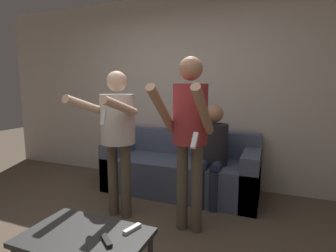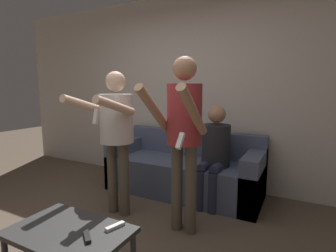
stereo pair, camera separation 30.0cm
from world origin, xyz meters
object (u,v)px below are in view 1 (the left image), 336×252
at_px(couch, 181,170).
at_px(person_standing_right, 190,125).
at_px(person_seated, 213,148).
at_px(remote_far, 132,229).
at_px(remote_near, 106,241).
at_px(coffee_table, 85,241).
at_px(person_standing_left, 117,127).

bearing_deg(couch, person_standing_right, -66.61).
bearing_deg(person_seated, remote_far, -98.02).
height_order(person_standing_right, person_seated, person_standing_right).
height_order(person_seated, remote_near, person_seated).
distance_m(coffee_table, remote_near, 0.20).
distance_m(person_standing_left, person_standing_right, 0.79).
relative_size(person_standing_right, remote_near, 11.96).
relative_size(person_seated, coffee_table, 1.40).
relative_size(person_seated, remote_near, 8.49).
bearing_deg(coffee_table, person_seated, 74.25).
relative_size(person_standing_left, coffee_table, 1.84).
relative_size(couch, person_standing_right, 1.20).
bearing_deg(person_standing_left, couch, 66.59).
bearing_deg(remote_far, person_standing_right, 78.85).
height_order(couch, person_standing_right, person_standing_right).
relative_size(person_standing_left, remote_far, 10.16).
distance_m(couch, person_standing_right, 1.25).
xyz_separation_m(coffee_table, remote_near, (0.19, -0.02, 0.05)).
xyz_separation_m(person_standing_right, coffee_table, (-0.43, -0.99, -0.69)).
height_order(couch, remote_far, couch).
bearing_deg(person_standing_left, remote_near, -61.46).
relative_size(couch, person_seated, 1.70).
bearing_deg(person_seated, coffee_table, -105.75).
relative_size(couch, coffee_table, 2.37).
height_order(coffee_table, remote_far, remote_far).
height_order(person_standing_left, remote_near, person_standing_left).
bearing_deg(person_standing_right, person_standing_left, 179.87).
xyz_separation_m(person_standing_left, coffee_table, (0.36, -0.99, -0.63)).
distance_m(couch, remote_far, 1.75).
distance_m(person_standing_right, remote_far, 1.04).
xyz_separation_m(person_standing_right, remote_near, (-0.24, -1.00, -0.63)).
bearing_deg(remote_far, coffee_table, -147.70).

